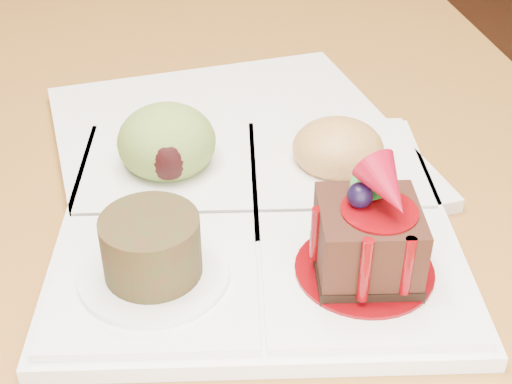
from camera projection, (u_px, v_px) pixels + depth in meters
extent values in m
cube|color=olive|center=(61.00, 47.00, 0.86)|extent=(1.00, 1.80, 0.04)
cylinder|color=olive|center=(285.00, 43.00, 1.81)|extent=(0.06, 0.06, 0.71)
cube|color=#311C10|center=(487.00, 166.00, 1.23)|extent=(0.41, 0.41, 0.04)
cylinder|color=#311C10|center=(419.00, 338.00, 1.19)|extent=(0.03, 0.03, 0.39)
cylinder|color=#311C10|center=(502.00, 201.00, 1.52)|extent=(0.03, 0.03, 0.39)
cylinder|color=#311C10|center=(355.00, 222.00, 1.46)|extent=(0.03, 0.03, 0.39)
cube|color=white|center=(256.00, 224.00, 0.53)|extent=(0.32, 0.32, 0.01)
cube|color=white|center=(364.00, 274.00, 0.47)|extent=(0.15, 0.15, 0.01)
cube|color=white|center=(155.00, 279.00, 0.47)|extent=(0.15, 0.15, 0.01)
cube|color=white|center=(169.00, 166.00, 0.58)|extent=(0.15, 0.15, 0.01)
cube|color=white|center=(337.00, 162.00, 0.58)|extent=(0.15, 0.15, 0.01)
cylinder|color=#5E0307|center=(364.00, 269.00, 0.47)|extent=(0.09, 0.09, 0.00)
cube|color=black|center=(365.00, 266.00, 0.47)|extent=(0.07, 0.07, 0.01)
cube|color=black|center=(368.00, 235.00, 0.45)|extent=(0.07, 0.07, 0.04)
cylinder|color=#5E0307|center=(371.00, 208.00, 0.44)|extent=(0.05, 0.05, 0.00)
sphere|color=black|center=(360.00, 195.00, 0.44)|extent=(0.02, 0.02, 0.02)
cone|color=maroon|center=(388.00, 188.00, 0.43)|extent=(0.04, 0.05, 0.04)
cube|color=#134D13|center=(371.00, 188.00, 0.45)|extent=(0.01, 0.02, 0.01)
cube|color=#134D13|center=(358.00, 187.00, 0.45)|extent=(0.02, 0.02, 0.01)
cylinder|color=#5E0307|center=(365.00, 270.00, 0.43)|extent=(0.01, 0.01, 0.05)
cylinder|color=#5E0307|center=(407.00, 266.00, 0.43)|extent=(0.01, 0.01, 0.04)
cylinder|color=#5E0307|center=(316.00, 234.00, 0.45)|extent=(0.01, 0.01, 0.04)
cylinder|color=white|center=(154.00, 273.00, 0.46)|extent=(0.10, 0.10, 0.00)
cylinder|color=#3F1C12|center=(151.00, 246.00, 0.45)|extent=(0.06, 0.06, 0.04)
cylinder|color=#45220E|center=(149.00, 228.00, 0.44)|extent=(0.05, 0.05, 0.00)
ellipsoid|color=olive|center=(167.00, 142.00, 0.57)|extent=(0.08, 0.08, 0.06)
ellipsoid|color=black|center=(168.00, 159.00, 0.55)|extent=(0.04, 0.03, 0.04)
ellipsoid|color=#BF8945|center=(338.00, 148.00, 0.58)|extent=(0.07, 0.07, 0.04)
cube|color=#C2400E|center=(358.00, 137.00, 0.58)|extent=(0.02, 0.02, 0.02)
cube|color=#49821C|center=(333.00, 134.00, 0.59)|extent=(0.02, 0.02, 0.02)
cube|color=#C2400E|center=(315.00, 139.00, 0.58)|extent=(0.02, 0.02, 0.02)
cube|color=#49821C|center=(331.00, 151.00, 0.56)|extent=(0.02, 0.02, 0.02)
cube|color=#C2400E|center=(352.00, 148.00, 0.56)|extent=(0.02, 0.02, 0.02)
cube|color=white|center=(230.00, 143.00, 0.63)|extent=(0.33, 0.33, 0.01)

